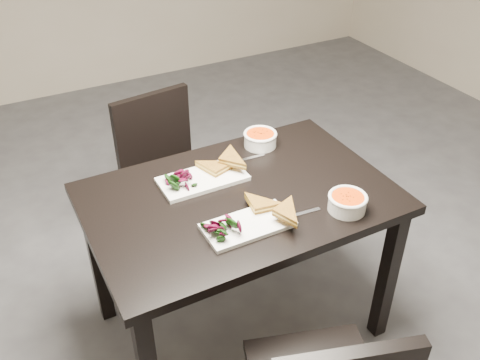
{
  "coord_description": "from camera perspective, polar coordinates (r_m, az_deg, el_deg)",
  "views": [
    {
      "loc": [
        -1.19,
        -1.94,
        1.98
      ],
      "look_at": [
        -0.4,
        -0.45,
        0.82
      ],
      "focal_mm": 39.62,
      "sensor_mm": 36.0,
      "label": 1
    }
  ],
  "objects": [
    {
      "name": "soup_bowl_far",
      "position": [
        2.39,
        2.19,
        4.52
      ],
      "size": [
        0.15,
        0.15,
        0.07
      ],
      "color": "white",
      "rests_on": "table"
    },
    {
      "name": "cutlery_far",
      "position": [
        2.3,
        0.62,
        2.26
      ],
      "size": [
        0.18,
        0.03,
        0.0
      ],
      "primitive_type": "cube",
      "rotation": [
        0.0,
        0.0,
        -0.05
      ],
      "color": "silver",
      "rests_on": "table"
    },
    {
      "name": "chair_far",
      "position": [
        2.77,
        -7.98,
        1.5
      ],
      "size": [
        0.47,
        0.47,
        0.85
      ],
      "rotation": [
        0.0,
        0.0,
        0.14
      ],
      "color": "black",
      "rests_on": "ground"
    },
    {
      "name": "salad_near",
      "position": [
        1.87,
        -1.84,
        -5.07
      ],
      "size": [
        0.1,
        0.09,
        0.05
      ],
      "primitive_type": null,
      "color": "black",
      "rests_on": "plate_near"
    },
    {
      "name": "salad_far",
      "position": [
        2.12,
        -6.54,
        0.13
      ],
      "size": [
        0.11,
        0.1,
        0.05
      ],
      "primitive_type": null,
      "color": "black",
      "rests_on": "plate_far"
    },
    {
      "name": "cutlery_near",
      "position": [
        2.0,
        6.34,
        -3.69
      ],
      "size": [
        0.18,
        0.03,
        0.0
      ],
      "primitive_type": "cube",
      "rotation": [
        0.0,
        0.0,
        -0.08
      ],
      "color": "silver",
      "rests_on": "table"
    },
    {
      "name": "soup_bowl_near",
      "position": [
        2.03,
        11.49,
        -2.31
      ],
      "size": [
        0.15,
        0.15,
        0.07
      ],
      "color": "white",
      "rests_on": "table"
    },
    {
      "name": "sandwich_near",
      "position": [
        1.94,
        2.34,
        -3.27
      ],
      "size": [
        0.18,
        0.15,
        0.05
      ],
      "primitive_type": null,
      "rotation": [
        0.0,
        0.0,
        -0.15
      ],
      "color": "#A67722",
      "rests_on": "plate_near"
    },
    {
      "name": "sandwich_far",
      "position": [
        2.16,
        -2.35,
        1.18
      ],
      "size": [
        0.21,
        0.18,
        0.06
      ],
      "primitive_type": null,
      "rotation": [
        0.0,
        0.0,
        0.32
      ],
      "color": "#A67722",
      "rests_on": "plate_far"
    },
    {
      "name": "plate_near",
      "position": [
        1.93,
        0.85,
        -4.89
      ],
      "size": [
        0.33,
        0.16,
        0.02
      ],
      "primitive_type": "cube",
      "color": "white",
      "rests_on": "table"
    },
    {
      "name": "plate_far",
      "position": [
        2.17,
        -4.04,
        0.1
      ],
      "size": [
        0.35,
        0.18,
        0.02
      ],
      "primitive_type": "cube",
      "color": "white",
      "rests_on": "table"
    },
    {
      "name": "ground",
      "position": [
        3.02,
        2.79,
        -6.57
      ],
      "size": [
        5.0,
        5.0,
        0.0
      ],
      "primitive_type": "plane",
      "color": "#47474C",
      "rests_on": "ground"
    },
    {
      "name": "table",
      "position": [
        2.15,
        0.0,
        -3.71
      ],
      "size": [
        1.2,
        0.8,
        0.75
      ],
      "color": "black",
      "rests_on": "ground"
    }
  ]
}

